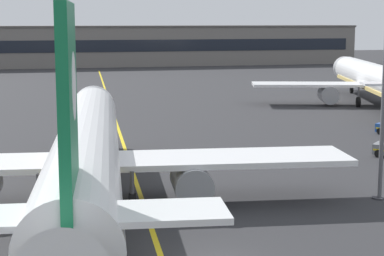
# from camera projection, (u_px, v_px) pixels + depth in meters

# --- Properties ---
(taxiway_centreline) EXTENTS (14.27, 179.48, 0.01)m
(taxiway_centreline) POSITION_uv_depth(u_px,v_px,m) (124.00, 146.00, 59.40)
(taxiway_centreline) COLOR yellow
(taxiway_centreline) RESTS_ON ground
(airliner_foreground) EXTENTS (32.34, 41.50, 11.65)m
(airliner_foreground) POSITION_uv_depth(u_px,v_px,m) (86.00, 152.00, 39.21)
(airliner_foreground) COLOR white
(airliner_foreground) RESTS_ON ground
(airliner_background) EXTENTS (32.11, 40.77, 11.64)m
(airliner_background) POSITION_uv_depth(u_px,v_px,m) (376.00, 80.00, 87.13)
(airliner_background) COLOR white
(airliner_background) RESTS_ON ground
(apron_lamp_post) EXTENTS (2.24, 0.90, 13.03)m
(apron_lamp_post) POSITION_uv_depth(u_px,v_px,m) (384.00, 90.00, 40.78)
(apron_lamp_post) COLOR #515156
(apron_lamp_post) RESTS_ON ground
(safety_cone_by_nose_gear) EXTENTS (0.44, 0.44, 0.55)m
(safety_cone_by_nose_gear) POSITION_uv_depth(u_px,v_px,m) (88.00, 154.00, 54.35)
(safety_cone_by_nose_gear) COLOR orange
(safety_cone_by_nose_gear) RESTS_ON ground
(terminal_building) EXTENTS (125.32, 12.40, 9.72)m
(terminal_building) POSITION_uv_depth(u_px,v_px,m) (107.00, 46.00, 162.00)
(terminal_building) COLOR slate
(terminal_building) RESTS_ON ground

